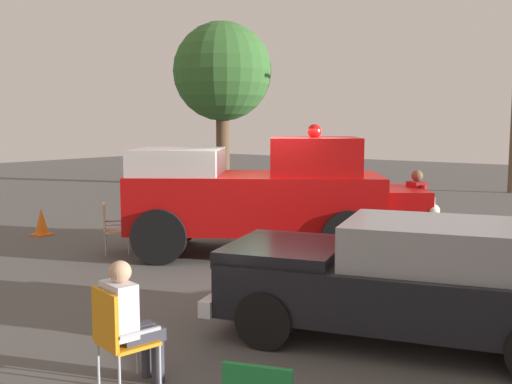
% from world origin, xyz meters
% --- Properties ---
extents(ground_plane, '(60.00, 60.00, 0.00)m').
position_xyz_m(ground_plane, '(0.00, 0.00, 0.00)').
color(ground_plane, '#514F4C').
extents(vintage_fire_truck, '(5.13, 6.14, 2.59)m').
position_xyz_m(vintage_fire_truck, '(-0.31, -0.19, 1.20)').
color(vintage_fire_truck, black).
rests_on(vintage_fire_truck, ground).
extents(classic_hot_rod, '(3.01, 4.71, 1.46)m').
position_xyz_m(classic_hot_rod, '(2.62, 3.84, 0.75)').
color(classic_hot_rod, black).
rests_on(classic_hot_rod, ground).
extents(lawn_chair_near_truck, '(0.59, 0.60, 1.02)m').
position_xyz_m(lawn_chair_near_truck, '(5.58, 2.21, 0.59)').
color(lawn_chair_near_truck, '#B7BABF').
rests_on(lawn_chair_near_truck, ground).
extents(lawn_chair_spare, '(0.69, 0.69, 1.02)m').
position_xyz_m(lawn_chair_spare, '(1.59, -2.69, 0.59)').
color(lawn_chair_spare, '#B7BABF').
rests_on(lawn_chair_spare, ground).
extents(spectator_seated, '(0.60, 0.48, 1.29)m').
position_xyz_m(spectator_seated, '(5.45, 2.24, 0.70)').
color(spectator_seated, '#383842').
rests_on(spectator_seated, ground).
extents(spectator_standing, '(0.48, 0.56, 1.68)m').
position_xyz_m(spectator_standing, '(-2.16, 2.16, 0.96)').
color(spectator_standing, '#2D334C').
rests_on(spectator_standing, ground).
extents(oak_tree_right, '(4.06, 4.06, 6.76)m').
position_xyz_m(oak_tree_right, '(-9.88, -9.33, 4.68)').
color(oak_tree_right, brown).
rests_on(oak_tree_right, ground).
extents(traffic_cone, '(0.40, 0.40, 0.64)m').
position_xyz_m(traffic_cone, '(1.27, -5.55, 0.31)').
color(traffic_cone, orange).
rests_on(traffic_cone, ground).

